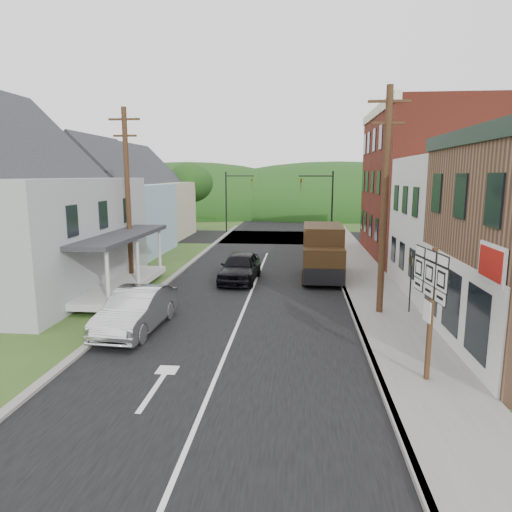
% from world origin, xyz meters
% --- Properties ---
extents(ground, '(120.00, 120.00, 0.00)m').
position_xyz_m(ground, '(0.00, 0.00, 0.00)').
color(ground, '#2D4719').
rests_on(ground, ground).
extents(road, '(9.00, 90.00, 0.02)m').
position_xyz_m(road, '(0.00, 10.00, 0.00)').
color(road, black).
rests_on(road, ground).
extents(cross_road, '(60.00, 9.00, 0.02)m').
position_xyz_m(cross_road, '(0.00, 27.00, 0.00)').
color(cross_road, black).
rests_on(cross_road, ground).
extents(sidewalk_right, '(2.80, 55.00, 0.15)m').
position_xyz_m(sidewalk_right, '(5.90, 8.00, 0.07)').
color(sidewalk_right, slate).
rests_on(sidewalk_right, ground).
extents(curb_right, '(0.20, 55.00, 0.15)m').
position_xyz_m(curb_right, '(4.55, 8.00, 0.07)').
color(curb_right, slate).
rests_on(curb_right, ground).
extents(curb_left, '(0.30, 55.00, 0.12)m').
position_xyz_m(curb_left, '(-4.65, 8.00, 0.06)').
color(curb_left, slate).
rests_on(curb_left, ground).
extents(storefront_white, '(8.00, 7.00, 6.50)m').
position_xyz_m(storefront_white, '(11.30, 7.50, 3.25)').
color(storefront_white, silver).
rests_on(storefront_white, ground).
extents(storefront_red, '(8.00, 12.00, 10.00)m').
position_xyz_m(storefront_red, '(11.30, 17.00, 5.00)').
color(storefront_red, maroon).
rests_on(storefront_red, ground).
extents(house_gray, '(10.20, 12.24, 8.35)m').
position_xyz_m(house_gray, '(-12.00, 6.00, 4.23)').
color(house_gray, '#A4A6A9').
rests_on(house_gray, ground).
extents(house_blue, '(7.14, 8.16, 7.28)m').
position_xyz_m(house_blue, '(-11.00, 17.00, 3.69)').
color(house_blue, '#97B4CF').
rests_on(house_blue, ground).
extents(house_cream, '(7.14, 8.16, 7.28)m').
position_xyz_m(house_cream, '(-11.50, 26.00, 3.69)').
color(house_cream, '#BEB893').
rests_on(house_cream, ground).
extents(utility_pole_right, '(1.60, 0.26, 9.00)m').
position_xyz_m(utility_pole_right, '(5.60, 3.50, 4.66)').
color(utility_pole_right, '#472D19').
rests_on(utility_pole_right, ground).
extents(utility_pole_left, '(1.60, 0.26, 9.00)m').
position_xyz_m(utility_pole_left, '(-6.50, 8.00, 4.66)').
color(utility_pole_left, '#472D19').
rests_on(utility_pole_left, ground).
extents(traffic_signal_right, '(2.87, 0.20, 6.00)m').
position_xyz_m(traffic_signal_right, '(4.30, 23.50, 3.76)').
color(traffic_signal_right, black).
rests_on(traffic_signal_right, ground).
extents(traffic_signal_left, '(2.87, 0.20, 6.00)m').
position_xyz_m(traffic_signal_left, '(-4.30, 30.50, 3.76)').
color(traffic_signal_left, black).
rests_on(traffic_signal_left, ground).
extents(tree_left_c, '(5.80, 5.80, 8.41)m').
position_xyz_m(tree_left_c, '(-19.00, 20.00, 5.94)').
color(tree_left_c, '#382616').
rests_on(tree_left_c, ground).
extents(tree_left_d, '(4.80, 4.80, 6.94)m').
position_xyz_m(tree_left_d, '(-9.00, 32.00, 4.88)').
color(tree_left_d, '#382616').
rests_on(tree_left_d, ground).
extents(forested_ridge, '(90.00, 30.00, 16.00)m').
position_xyz_m(forested_ridge, '(0.00, 55.00, 0.00)').
color(forested_ridge, '#17340F').
rests_on(forested_ridge, ground).
extents(silver_sedan, '(1.88, 4.76, 1.54)m').
position_xyz_m(silver_sedan, '(-3.59, 0.72, 0.77)').
color(silver_sedan, silver).
rests_on(silver_sedan, ground).
extents(dark_sedan, '(2.08, 4.71, 1.58)m').
position_xyz_m(dark_sedan, '(-0.83, 8.90, 0.79)').
color(dark_sedan, black).
rests_on(dark_sedan, ground).
extents(delivery_van, '(2.27, 5.28, 2.93)m').
position_xyz_m(delivery_van, '(3.60, 9.98, 1.48)').
color(delivery_van, '#301E0D').
rests_on(delivery_van, ground).
extents(route_sign_cluster, '(0.32, 2.07, 3.63)m').
position_xyz_m(route_sign_cluster, '(5.75, -2.79, 2.50)').
color(route_sign_cluster, '#472D19').
rests_on(route_sign_cluster, sidewalk_right).
extents(warning_sign, '(0.11, 0.69, 2.49)m').
position_xyz_m(warning_sign, '(6.78, 3.57, 1.74)').
color(warning_sign, black).
rests_on(warning_sign, sidewalk_right).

